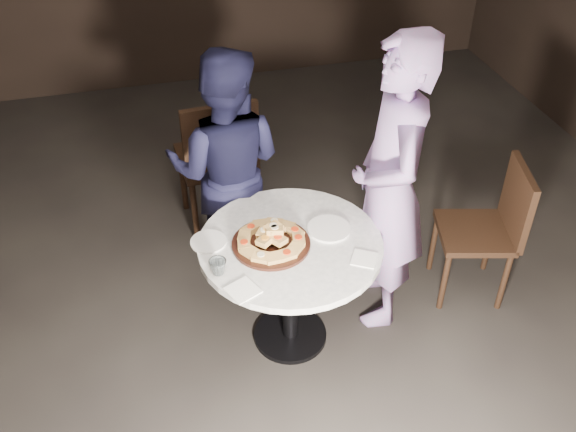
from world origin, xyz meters
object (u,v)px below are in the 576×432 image
at_px(focaccia_pile, 271,238).
at_px(chair_far, 218,156).
at_px(water_glass, 218,267).
at_px(serving_board, 271,244).
at_px(chair_right, 492,223).
at_px(diner_teal, 389,188).
at_px(table, 290,261).
at_px(diner_navy, 226,169).

distance_m(focaccia_pile, chair_far, 1.10).
bearing_deg(water_glass, chair_far, 80.74).
relative_size(serving_board, chair_far, 0.39).
height_order(serving_board, water_glass, water_glass).
bearing_deg(chair_right, diner_teal, -77.42).
height_order(table, water_glass, water_glass).
bearing_deg(focaccia_pile, serving_board, -144.02).
height_order(chair_right, diner_navy, diner_navy).
xyz_separation_m(serving_board, focaccia_pile, (0.00, 0.00, 0.04)).
relative_size(serving_board, water_glass, 4.66).
bearing_deg(chair_right, water_glass, -67.16).
distance_m(water_glass, chair_right, 1.66).
xyz_separation_m(chair_far, diner_navy, (-0.01, -0.39, 0.16)).
xyz_separation_m(table, focaccia_pile, (-0.10, 0.00, 0.18)).
relative_size(chair_far, chair_right, 1.16).
bearing_deg(focaccia_pile, diner_navy, 98.41).
bearing_deg(diner_teal, serving_board, -70.30).
bearing_deg(chair_far, diner_teal, 124.60).
xyz_separation_m(chair_right, diner_teal, (-0.66, 0.02, 0.35)).
bearing_deg(diner_navy, chair_far, -71.95).
xyz_separation_m(diner_navy, diner_teal, (0.77, -0.58, 0.12)).
distance_m(focaccia_pile, water_glass, 0.33).
bearing_deg(diner_teal, focaccia_pile, -70.40).
bearing_deg(diner_teal, chair_far, -132.09).
bearing_deg(serving_board, water_glass, -154.80).
bearing_deg(table, chair_far, 100.12).
relative_size(chair_right, diner_navy, 0.59).
relative_size(table, chair_far, 1.15).
bearing_deg(diner_navy, diner_teal, 162.46).
bearing_deg(diner_teal, table, -68.38).
relative_size(focaccia_pile, water_glass, 4.16).
bearing_deg(serving_board, table, -0.96).
relative_size(serving_board, chair_right, 0.45).
bearing_deg(table, diner_navy, 106.07).
xyz_separation_m(table, serving_board, (-0.10, 0.00, 0.14)).
height_order(chair_right, diner_teal, diner_teal).
height_order(serving_board, focaccia_pile, focaccia_pile).
bearing_deg(water_glass, chair_right, 8.28).
bearing_deg(serving_board, focaccia_pile, 35.98).
distance_m(chair_right, diner_navy, 1.57).
bearing_deg(water_glass, table, 19.07).
distance_m(table, focaccia_pile, 0.20).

